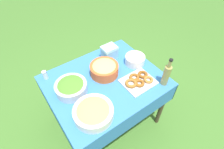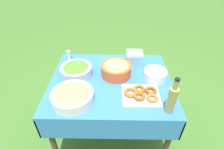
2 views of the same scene
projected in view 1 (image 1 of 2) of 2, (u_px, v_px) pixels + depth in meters
ground_plane at (107, 119)px, 2.36m from camera, size 14.00×14.00×0.00m
picnic_table at (105, 87)px, 1.88m from camera, size 1.16×0.96×0.78m
salad_bowl at (71, 87)px, 1.66m from camera, size 0.30×0.30×0.12m
pasta_bowl at (104, 69)px, 1.82m from camera, size 0.30×0.30×0.14m
donut_platter at (138, 81)px, 1.77m from camera, size 0.32×0.27×0.05m
plate_stack at (135, 60)px, 1.95m from camera, size 0.22×0.22×0.10m
olive_oil_bottle at (166, 75)px, 1.68m from camera, size 0.07×0.07×0.32m
bread_bowl at (93, 112)px, 1.48m from camera, size 0.35×0.35×0.11m
cooler_box at (109, 52)px, 1.99m from camera, size 0.16×0.13×0.16m
salt_shaker at (45, 75)px, 1.79m from camera, size 0.05×0.05×0.10m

